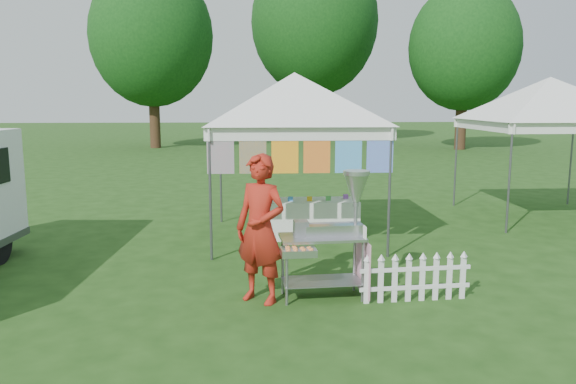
{
  "coord_description": "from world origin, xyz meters",
  "views": [
    {
      "loc": [
        -0.74,
        -6.62,
        2.5
      ],
      "look_at": [
        -0.21,
        1.97,
        1.1
      ],
      "focal_mm": 35.0,
      "sensor_mm": 36.0,
      "label": 1
    }
  ],
  "objects": [
    {
      "name": "picket_fence",
      "position": [
        1.28,
        0.04,
        0.29
      ],
      "size": [
        1.44,
        0.14,
        0.56
      ],
      "rotation": [
        0.0,
        0.0,
        0.08
      ],
      "color": "white",
      "rests_on": "ground"
    },
    {
      "name": "tree_left",
      "position": [
        -6.0,
        24.0,
        5.83
      ],
      "size": [
        6.4,
        6.4,
        9.53
      ],
      "color": "#352513",
      "rests_on": "ground"
    },
    {
      "name": "ground",
      "position": [
        0.0,
        0.0,
        0.0
      ],
      "size": [
        120.0,
        120.0,
        0.0
      ],
      "primitive_type": "plane",
      "color": "#1D3F12",
      "rests_on": "ground"
    },
    {
      "name": "display_table",
      "position": [
        0.27,
        3.51,
        0.35
      ],
      "size": [
        1.8,
        0.7,
        0.7
      ],
      "primitive_type": "cube",
      "color": "white",
      "rests_on": "ground"
    },
    {
      "name": "vendor",
      "position": [
        -0.66,
        0.17,
        0.93
      ],
      "size": [
        0.81,
        0.75,
        1.87
      ],
      "primitive_type": "imported",
      "rotation": [
        0.0,
        0.0,
        -0.59
      ],
      "color": "#A42014",
      "rests_on": "ground"
    },
    {
      "name": "tree_mid",
      "position": [
        3.0,
        28.0,
        7.14
      ],
      "size": [
        7.6,
        7.6,
        11.52
      ],
      "color": "#352513",
      "rests_on": "ground"
    },
    {
      "name": "canopy_main",
      "position": [
        0.0,
        3.49,
        2.99
      ],
      "size": [
        4.24,
        4.24,
        3.45
      ],
      "color": "#59595E",
      "rests_on": "ground"
    },
    {
      "name": "donut_cart",
      "position": [
        0.29,
        0.25,
        0.96
      ],
      "size": [
        1.17,
        0.87,
        1.63
      ],
      "rotation": [
        0.0,
        0.0,
        0.07
      ],
      "color": "gray",
      "rests_on": "ground"
    },
    {
      "name": "tree_right",
      "position": [
        10.0,
        22.0,
        5.18
      ],
      "size": [
        5.6,
        5.6,
        8.42
      ],
      "color": "#352513",
      "rests_on": "ground"
    },
    {
      "name": "canopy_right",
      "position": [
        5.5,
        5.0,
        2.99
      ],
      "size": [
        4.24,
        4.24,
        3.45
      ],
      "color": "#59595E",
      "rests_on": "ground"
    }
  ]
}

